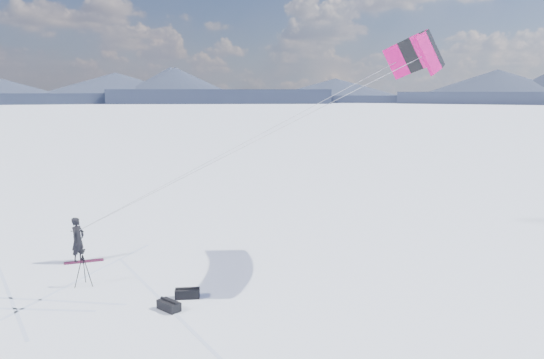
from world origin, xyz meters
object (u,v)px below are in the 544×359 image
(snowboard, at_px, (84,261))
(tripod, at_px, (83,262))
(snowkiter, at_px, (79,261))
(gear_bag_a, at_px, (187,293))
(gear_bag_b, at_px, (169,305))

(snowboard, distance_m, tripod, 3.02)
(snowkiter, height_order, tripod, tripod)
(snowboard, bearing_deg, snowkiter, 143.82)
(gear_bag_a, relative_size, gear_bag_b, 1.03)
(gear_bag_a, bearing_deg, tripod, 157.67)
(snowkiter, height_order, snowboard, snowkiter)
(snowkiter, height_order, gear_bag_b, snowkiter)
(gear_bag_a, distance_m, gear_bag_b, 1.12)
(snowkiter, bearing_deg, snowboard, -90.63)
(tripod, bearing_deg, gear_bag_a, 1.46)
(snowboard, relative_size, tripod, 1.13)
(snowkiter, bearing_deg, tripod, -140.99)
(gear_bag_a, xyz_separation_m, gear_bag_b, (-0.17, -1.10, -0.01))
(snowkiter, distance_m, gear_bag_a, 6.48)
(tripod, bearing_deg, snowboard, 127.45)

